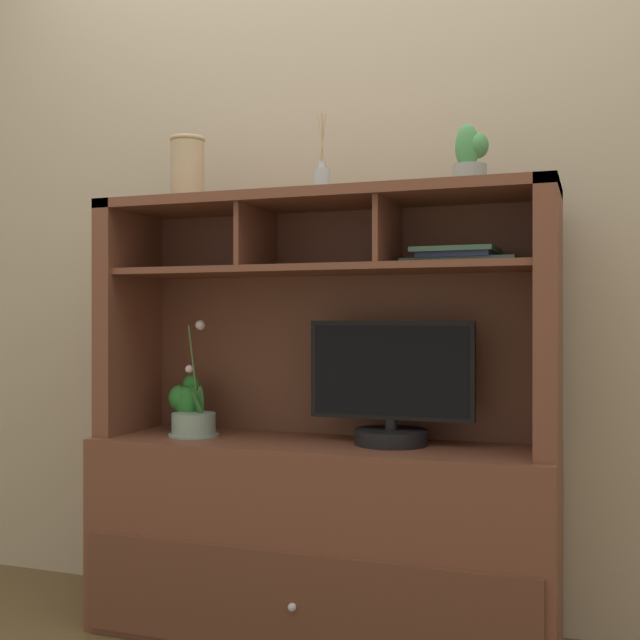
% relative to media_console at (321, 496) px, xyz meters
% --- Properties ---
extents(floor_plane, '(6.00, 6.00, 0.02)m').
position_rel_media_console_xyz_m(floor_plane, '(0.00, -0.00, -0.43)').
color(floor_plane, brown).
rests_on(floor_plane, ground).
extents(back_wall, '(6.00, 0.02, 2.80)m').
position_rel_media_console_xyz_m(back_wall, '(0.00, 0.24, 0.98)').
color(back_wall, tan).
rests_on(back_wall, ground).
extents(media_console, '(1.38, 0.45, 1.32)m').
position_rel_media_console_xyz_m(media_console, '(0.00, 0.00, 0.00)').
color(media_console, brown).
rests_on(media_console, ground).
extents(tv_monitor, '(0.49, 0.21, 0.36)m').
position_rel_media_console_xyz_m(tv_monitor, '(0.22, 0.00, 0.32)').
color(tv_monitor, black).
rests_on(tv_monitor, media_console).
extents(potted_orchid, '(0.16, 0.16, 0.36)m').
position_rel_media_console_xyz_m(potted_orchid, '(-0.41, -0.04, 0.21)').
color(potted_orchid, gray).
rests_on(potted_orchid, media_console).
extents(potted_fern, '(0.13, 0.12, 0.18)m').
position_rel_media_console_xyz_m(potted_fern, '(-0.46, 0.01, 0.24)').
color(potted_fern, '#554853').
rests_on(potted_fern, media_console).
extents(magazine_stack_left, '(0.34, 0.22, 0.05)m').
position_rel_media_console_xyz_m(magazine_stack_left, '(0.41, 0.04, 0.71)').
color(magazine_stack_left, '#4F6D67').
rests_on(magazine_stack_left, media_console).
extents(diffuser_bottle, '(0.05, 0.05, 0.25)m').
position_rel_media_console_xyz_m(diffuser_bottle, '(0.00, 0.01, 0.95)').
color(diffuser_bottle, '#AEBBBA').
rests_on(diffuser_bottle, media_console).
extents(potted_succulent, '(0.11, 0.11, 0.17)m').
position_rel_media_console_xyz_m(potted_succulent, '(0.45, -0.02, 0.98)').
color(potted_succulent, gray).
rests_on(potted_succulent, media_console).
extents(ceramic_vase, '(0.11, 0.11, 0.21)m').
position_rel_media_console_xyz_m(ceramic_vase, '(-0.45, -0.00, 1.01)').
color(ceramic_vase, tan).
rests_on(ceramic_vase, media_console).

